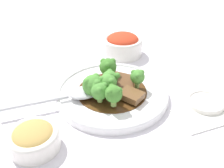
{
  "coord_description": "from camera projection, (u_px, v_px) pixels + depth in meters",
  "views": [
    {
      "loc": [
        -0.23,
        -0.42,
        0.35
      ],
      "look_at": [
        0.0,
        0.0,
        0.03
      ],
      "focal_mm": 42.0,
      "sensor_mm": 36.0,
      "label": 1
    }
  ],
  "objects": [
    {
      "name": "beef_strip_3",
      "position": [
        131.0,
        95.0,
        0.56
      ],
      "size": [
        0.05,
        0.06,
        0.01
      ],
      "color": "brown",
      "rests_on": "main_plate"
    },
    {
      "name": "broccoli_floret_3",
      "position": [
        108.0,
        67.0,
        0.61
      ],
      "size": [
        0.04,
        0.04,
        0.05
      ],
      "color": "#8EB756",
      "rests_on": "main_plate"
    },
    {
      "name": "broccoli_floret_0",
      "position": [
        138.0,
        77.0,
        0.58
      ],
      "size": [
        0.03,
        0.03,
        0.04
      ],
      "color": "#8EB756",
      "rests_on": "main_plate"
    },
    {
      "name": "main_plate",
      "position": [
        112.0,
        93.0,
        0.59
      ],
      "size": [
        0.25,
        0.25,
        0.02
      ],
      "color": "white",
      "rests_on": "ground_plane"
    },
    {
      "name": "broccoli_floret_1",
      "position": [
        93.0,
        85.0,
        0.55
      ],
      "size": [
        0.05,
        0.05,
        0.05
      ],
      "color": "#8EB756",
      "rests_on": "main_plate"
    },
    {
      "name": "side_bowl_appetizer",
      "position": [
        34.0,
        138.0,
        0.46
      ],
      "size": [
        0.09,
        0.09,
        0.04
      ],
      "color": "white",
      "rests_on": "ground_plane"
    },
    {
      "name": "ground_plane",
      "position": [
        112.0,
        96.0,
        0.6
      ],
      "size": [
        4.0,
        4.0,
        0.0
      ],
      "primitive_type": "plane",
      "color": "silver"
    },
    {
      "name": "broccoli_floret_6",
      "position": [
        100.0,
        91.0,
        0.53
      ],
      "size": [
        0.04,
        0.04,
        0.04
      ],
      "color": "#8EB756",
      "rests_on": "main_plate"
    },
    {
      "name": "paper_napkin",
      "position": [
        204.0,
        115.0,
        0.54
      ],
      "size": [
        0.12,
        0.09,
        0.01
      ],
      "color": "silver",
      "rests_on": "ground_plane"
    },
    {
      "name": "beef_strip_1",
      "position": [
        98.0,
        85.0,
        0.59
      ],
      "size": [
        0.08,
        0.06,
        0.01
      ],
      "color": "brown",
      "rests_on": "main_plate"
    },
    {
      "name": "beef_strip_0",
      "position": [
        125.0,
        85.0,
        0.59
      ],
      "size": [
        0.05,
        0.07,
        0.01
      ],
      "color": "brown",
      "rests_on": "main_plate"
    },
    {
      "name": "broccoli_floret_4",
      "position": [
        108.0,
        83.0,
        0.56
      ],
      "size": [
        0.04,
        0.04,
        0.05
      ],
      "color": "#7FA84C",
      "rests_on": "main_plate"
    },
    {
      "name": "broccoli_floret_5",
      "position": [
        114.0,
        94.0,
        0.52
      ],
      "size": [
        0.04,
        0.04,
        0.05
      ],
      "color": "#8EB756",
      "rests_on": "main_plate"
    },
    {
      "name": "side_bowl_kimchi",
      "position": [
        123.0,
        44.0,
        0.75
      ],
      "size": [
        0.11,
        0.11,
        0.06
      ],
      "color": "white",
      "rests_on": "ground_plane"
    },
    {
      "name": "beef_strip_2",
      "position": [
        120.0,
        78.0,
        0.62
      ],
      "size": [
        0.06,
        0.06,
        0.01
      ],
      "color": "brown",
      "rests_on": "main_plate"
    },
    {
      "name": "sauce_dish",
      "position": [
        206.0,
        103.0,
        0.56
      ],
      "size": [
        0.08,
        0.08,
        0.01
      ],
      "color": "white",
      "rests_on": "ground_plane"
    },
    {
      "name": "serving_spoon",
      "position": [
        78.0,
        94.0,
        0.56
      ],
      "size": [
        0.22,
        0.06,
        0.01
      ],
      "color": "#B7B7BC",
      "rests_on": "main_plate"
    },
    {
      "name": "broccoli_floret_2",
      "position": [
        111.0,
        78.0,
        0.58
      ],
      "size": [
        0.04,
        0.04,
        0.04
      ],
      "color": "#8EB756",
      "rests_on": "main_plate"
    }
  ]
}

